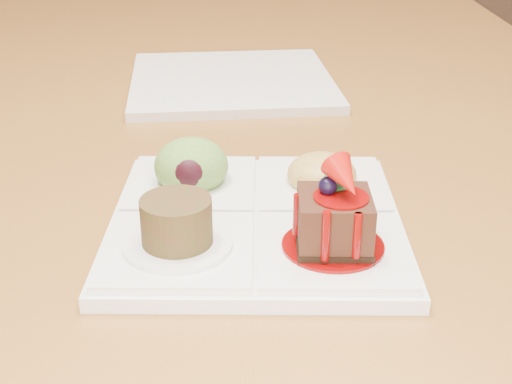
{
  "coord_description": "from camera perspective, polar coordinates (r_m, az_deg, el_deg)",
  "views": [
    {
      "loc": [
        0.03,
        -0.96,
        1.03
      ],
      "look_at": [
        0.04,
        -0.45,
        0.79
      ],
      "focal_mm": 50.0,
      "sensor_mm": 36.0,
      "label": 1
    }
  ],
  "objects": [
    {
      "name": "sampler_plate",
      "position": [
        0.58,
        -0.16,
        -1.3
      ],
      "size": [
        0.24,
        0.24,
        0.09
      ],
      "rotation": [
        0.0,
        0.0,
        -0.03
      ],
      "color": "white",
      "rests_on": "dining_table"
    },
    {
      "name": "second_plate",
      "position": [
        0.95,
        -1.97,
        8.84
      ],
      "size": [
        0.28,
        0.28,
        0.01
      ],
      "primitive_type": "cube",
      "rotation": [
        0.0,
        0.0,
        0.08
      ],
      "color": "white",
      "rests_on": "dining_table"
    },
    {
      "name": "dining_table",
      "position": [
        1.03,
        -2.5,
        5.93
      ],
      "size": [
        1.0,
        1.8,
        0.75
      ],
      "color": "#9B6728",
      "rests_on": "ground"
    }
  ]
}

